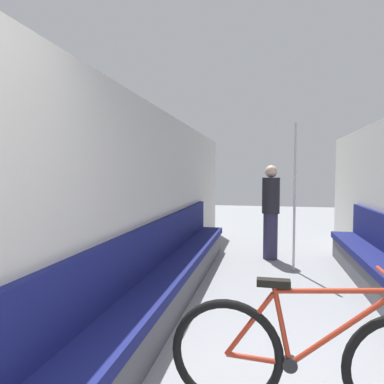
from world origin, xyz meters
name	(u,v)px	position (x,y,z in m)	size (l,w,h in m)	color
wall_left	(154,203)	(-1.47, 3.11, 1.13)	(0.10, 9.41, 2.27)	beige
bench_seat_row_left	(172,274)	(-1.23, 3.05, 0.31)	(0.44, 5.40, 0.95)	#4C4C51
bicycle	(312,360)	(0.11, 1.34, 0.37)	(1.73, 0.46, 0.91)	black
grab_pole_near	(295,199)	(0.26, 4.64, 1.09)	(0.08, 0.08, 2.25)	gray
passenger_standing	(271,211)	(-0.09, 5.28, 0.84)	(0.30, 0.30, 1.63)	#332D4C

